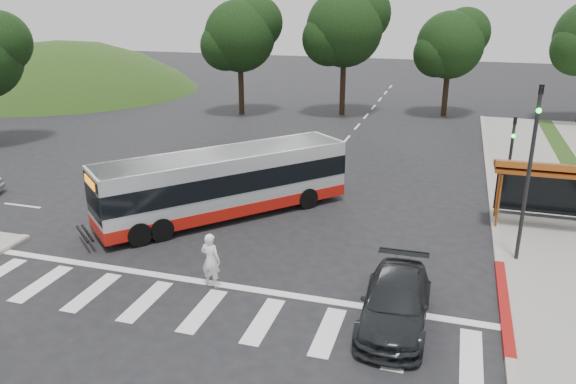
% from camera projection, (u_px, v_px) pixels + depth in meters
% --- Properties ---
extents(ground, '(140.00, 140.00, 0.00)m').
position_uv_depth(ground, '(257.00, 246.00, 21.98)').
color(ground, black).
rests_on(ground, ground).
extents(sidewalk_east, '(4.00, 40.00, 0.12)m').
position_uv_depth(sidewalk_east, '(537.00, 204.00, 26.17)').
color(sidewalk_east, gray).
rests_on(sidewalk_east, ground).
extents(curb_east, '(0.30, 40.00, 0.15)m').
position_uv_depth(curb_east, '(492.00, 200.00, 26.71)').
color(curb_east, '#9E9991').
rests_on(curb_east, ground).
extents(curb_east_red, '(0.32, 6.00, 0.15)m').
position_uv_depth(curb_east_red, '(504.00, 304.00, 17.69)').
color(curb_east_red, maroon).
rests_on(curb_east_red, ground).
extents(hillside_nw, '(44.00, 44.00, 10.00)m').
position_uv_depth(hillside_nw, '(64.00, 90.00, 57.80)').
color(hillside_nw, '#264415').
rests_on(hillside_nw, ground).
extents(crosswalk_ladder, '(18.00, 2.60, 0.01)m').
position_uv_depth(crosswalk_ladder, '(203.00, 311.00, 17.46)').
color(crosswalk_ladder, silver).
rests_on(crosswalk_ladder, ground).
extents(bus_shelter, '(4.20, 1.60, 2.86)m').
position_uv_depth(bus_shelter, '(548.00, 175.00, 22.85)').
color(bus_shelter, '#9F4C1A').
rests_on(bus_shelter, sidewalk_east).
extents(traffic_signal_ne_tall, '(0.18, 0.37, 6.50)m').
position_uv_depth(traffic_signal_ne_tall, '(531.00, 160.00, 19.41)').
color(traffic_signal_ne_tall, black).
rests_on(traffic_signal_ne_tall, ground).
extents(traffic_signal_ne_short, '(0.18, 0.37, 4.00)m').
position_uv_depth(traffic_signal_ne_short, '(511.00, 149.00, 26.19)').
color(traffic_signal_ne_short, black).
rests_on(traffic_signal_ne_short, ground).
extents(tree_north_a, '(6.60, 6.15, 10.17)m').
position_uv_depth(tree_north_a, '(346.00, 27.00, 43.73)').
color(tree_north_a, black).
rests_on(tree_north_a, ground).
extents(tree_north_b, '(5.72, 5.33, 8.43)m').
position_uv_depth(tree_north_b, '(451.00, 44.00, 43.76)').
color(tree_north_b, black).
rests_on(tree_north_b, ground).
extents(tree_north_c, '(6.16, 5.74, 9.30)m').
position_uv_depth(tree_north_c, '(241.00, 35.00, 44.32)').
color(tree_north_c, black).
rests_on(tree_north_c, ground).
extents(transit_bus, '(9.26, 10.00, 2.90)m').
position_uv_depth(transit_bus, '(225.00, 185.00, 24.52)').
color(transit_bus, silver).
rests_on(transit_bus, ground).
extents(pedestrian, '(0.75, 0.54, 1.91)m').
position_uv_depth(pedestrian, '(211.00, 260.00, 18.65)').
color(pedestrian, white).
rests_on(pedestrian, ground).
extents(dark_sedan, '(1.98, 4.80, 1.39)m').
position_uv_depth(dark_sedan, '(395.00, 302.00, 16.60)').
color(dark_sedan, '#222527').
rests_on(dark_sedan, ground).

